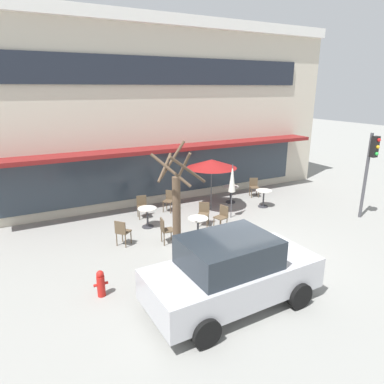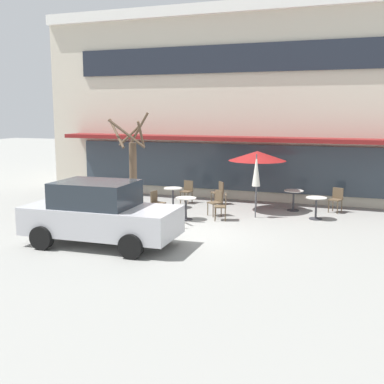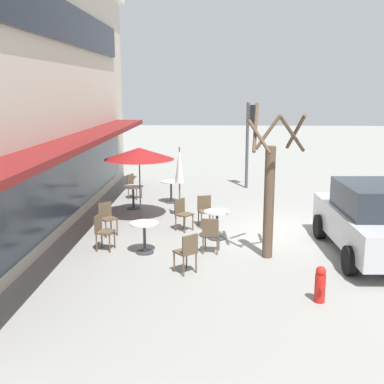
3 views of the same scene
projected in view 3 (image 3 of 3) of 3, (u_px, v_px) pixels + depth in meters
ground_plane at (280, 233)px, 13.32m from camera, size 80.00×80.00×0.00m
cafe_table_near_wall at (171, 188)px, 16.81m from camera, size 0.70×0.70×0.76m
cafe_table_streetside at (217, 220)px, 12.71m from camera, size 0.70×0.70×0.76m
cafe_table_by_tree at (144, 232)px, 11.62m from camera, size 0.70×0.70×0.76m
cafe_table_mid_patio at (133, 193)px, 15.95m from camera, size 0.70×0.70×0.76m
patio_umbrella_green_folded at (179, 166)px, 14.61m from camera, size 0.28×0.28×2.20m
patio_umbrella_cream_folded at (139, 154)px, 14.35m from camera, size 2.10×2.10×2.20m
cafe_chair_0 at (107, 216)px, 13.08m from camera, size 0.56×0.56×0.89m
cafe_chair_1 at (205, 209)px, 13.89m from camera, size 0.49×0.49×0.89m
cafe_chair_2 at (211, 232)px, 11.59m from camera, size 0.45×0.45×0.89m
cafe_chair_3 at (102, 229)px, 11.83m from camera, size 0.46×0.46×0.89m
cafe_chair_4 at (133, 184)px, 17.43m from camera, size 0.52×0.52×0.89m
cafe_chair_5 at (182, 212)px, 13.51m from camera, size 0.56×0.56×0.89m
cafe_chair_6 at (187, 250)px, 10.31m from camera, size 0.56×0.56×0.89m
parked_sedan at (373, 220)px, 11.40m from camera, size 4.26×2.14×1.76m
street_tree at (270, 189)px, 11.09m from camera, size 1.47×1.35×3.60m
traffic_light_pole at (250, 131)px, 18.94m from camera, size 0.26×0.44×3.40m
fire_hydrant at (320, 284)px, 8.96m from camera, size 0.36×0.20×0.71m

